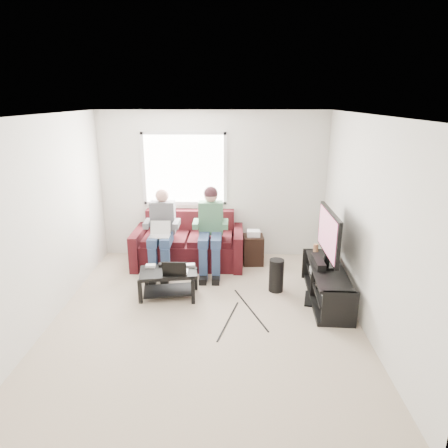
# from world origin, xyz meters

# --- Properties ---
(floor) EXTENTS (4.50, 4.50, 0.00)m
(floor) POSITION_xyz_m (0.00, 0.00, 0.00)
(floor) COLOR tan
(floor) RESTS_ON ground
(ceiling) EXTENTS (4.50, 4.50, 0.00)m
(ceiling) POSITION_xyz_m (0.00, 0.00, 2.60)
(ceiling) COLOR white
(ceiling) RESTS_ON wall_back
(wall_back) EXTENTS (4.50, 0.00, 4.50)m
(wall_back) POSITION_xyz_m (0.00, 2.25, 1.30)
(wall_back) COLOR silver
(wall_back) RESTS_ON floor
(wall_front) EXTENTS (4.50, 0.00, 4.50)m
(wall_front) POSITION_xyz_m (0.00, -2.25, 1.30)
(wall_front) COLOR silver
(wall_front) RESTS_ON floor
(wall_left) EXTENTS (0.00, 4.50, 4.50)m
(wall_left) POSITION_xyz_m (-2.00, 0.00, 1.30)
(wall_left) COLOR silver
(wall_left) RESTS_ON floor
(wall_right) EXTENTS (0.00, 4.50, 4.50)m
(wall_right) POSITION_xyz_m (2.00, 0.00, 1.30)
(wall_right) COLOR silver
(wall_right) RESTS_ON floor
(window) EXTENTS (1.48, 0.04, 1.28)m
(window) POSITION_xyz_m (-0.50, 2.23, 1.60)
(window) COLOR white
(window) RESTS_ON wall_back
(sofa) EXTENTS (1.88, 0.95, 0.88)m
(sofa) POSITION_xyz_m (-0.41, 1.82, 0.33)
(sofa) COLOR #421110
(sofa) RESTS_ON floor
(person_left) EXTENTS (0.40, 0.71, 1.37)m
(person_left) POSITION_xyz_m (-0.81, 1.48, 0.75)
(person_left) COLOR navy
(person_left) RESTS_ON sofa
(person_right) EXTENTS (0.40, 0.71, 1.41)m
(person_right) POSITION_xyz_m (-0.01, 1.50, 0.81)
(person_right) COLOR navy
(person_right) RESTS_ON sofa
(laptop_silver) EXTENTS (0.35, 0.26, 0.24)m
(laptop_silver) POSITION_xyz_m (-0.81, 1.29, 0.74)
(laptop_silver) COLOR silver
(laptop_silver) RESTS_ON person_left
(coffee_table) EXTENTS (0.88, 0.62, 0.41)m
(coffee_table) POSITION_xyz_m (-0.58, 0.57, 0.30)
(coffee_table) COLOR black
(coffee_table) RESTS_ON floor
(laptop_black) EXTENTS (0.35, 0.26, 0.24)m
(laptop_black) POSITION_xyz_m (-0.46, 0.49, 0.53)
(laptop_black) COLOR black
(laptop_black) RESTS_ON coffee_table
(controller_a) EXTENTS (0.15, 0.10, 0.04)m
(controller_a) POSITION_xyz_m (-0.86, 0.69, 0.43)
(controller_a) COLOR silver
(controller_a) RESTS_ON coffee_table
(controller_b) EXTENTS (0.16, 0.12, 0.04)m
(controller_b) POSITION_xyz_m (-0.68, 0.75, 0.43)
(controller_b) COLOR black
(controller_b) RESTS_ON coffee_table
(controller_c) EXTENTS (0.15, 0.11, 0.04)m
(controller_c) POSITION_xyz_m (-0.28, 0.72, 0.43)
(controller_c) COLOR gray
(controller_c) RESTS_ON coffee_table
(tv_stand) EXTENTS (0.53, 1.52, 0.50)m
(tv_stand) POSITION_xyz_m (1.70, 0.51, 0.22)
(tv_stand) COLOR black
(tv_stand) RESTS_ON floor
(tv) EXTENTS (0.12, 1.10, 0.81)m
(tv) POSITION_xyz_m (1.70, 0.61, 0.96)
(tv) COLOR black
(tv) RESTS_ON tv_stand
(soundbar) EXTENTS (0.12, 0.50, 0.10)m
(soundbar) POSITION_xyz_m (1.58, 0.61, 0.55)
(soundbar) COLOR black
(soundbar) RESTS_ON tv_stand
(drink_cup) EXTENTS (0.08, 0.08, 0.12)m
(drink_cup) POSITION_xyz_m (1.65, 1.14, 0.56)
(drink_cup) COLOR #986341
(drink_cup) RESTS_ON tv_stand
(console_white) EXTENTS (0.30, 0.22, 0.06)m
(console_white) POSITION_xyz_m (1.70, 0.11, 0.29)
(console_white) COLOR silver
(console_white) RESTS_ON tv_stand
(console_grey) EXTENTS (0.34, 0.26, 0.08)m
(console_grey) POSITION_xyz_m (1.70, 0.81, 0.30)
(console_grey) COLOR gray
(console_grey) RESTS_ON tv_stand
(console_black) EXTENTS (0.38, 0.30, 0.07)m
(console_black) POSITION_xyz_m (1.70, 0.46, 0.30)
(console_black) COLOR black
(console_black) RESTS_ON tv_stand
(subwoofer) EXTENTS (0.22, 0.22, 0.50)m
(subwoofer) POSITION_xyz_m (1.01, 0.78, 0.25)
(subwoofer) COLOR black
(subwoofer) RESTS_ON floor
(keyboard_floor) EXTENTS (0.25, 0.48, 0.03)m
(keyboard_floor) POSITION_xyz_m (1.48, 0.50, 0.01)
(keyboard_floor) COLOR black
(keyboard_floor) RESTS_ON floor
(end_table) EXTENTS (0.34, 0.34, 0.61)m
(end_table) POSITION_xyz_m (0.71, 1.82, 0.27)
(end_table) COLOR black
(end_table) RESTS_ON floor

